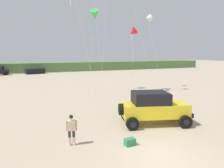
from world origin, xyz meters
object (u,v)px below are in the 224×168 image
Objects in this scene: kite_purple_stunt at (148,18)px; jeep at (154,107)px; kite_yellow_diamond at (133,32)px; kite_black_sled at (95,15)px; person_watching at (71,128)px; distant_sedan at (35,71)px; cooler_box at (130,142)px.

jeep is at bearing -119.81° from kite_purple_stunt.
kite_black_sled is (-3.55, 3.25, 2.26)m from kite_yellow_diamond.
kite_black_sled is at bearing 87.75° from jeep.
jeep is 6.05m from person_watching.
jeep is at bearing -98.21° from distant_sedan.
cooler_box is 0.07× the size of kite_yellow_diamond.
person_watching is 0.40× the size of distant_sedan.
kite_black_sled is at bearing -93.56° from distant_sedan.
kite_black_sled is (-5.46, 3.46, 0.60)m from kite_purple_stunt.
distant_sedan is 0.41× the size of kite_black_sled.
kite_purple_stunt is at bearing -32.33° from kite_black_sled.
distant_sedan is at bearing 106.79° from kite_yellow_diamond.
distant_sedan is at bearing 101.73° from kite_black_sled.
cooler_box is at bearing -102.65° from distant_sedan.
person_watching is (-5.92, -1.20, -0.26)m from jeep.
kite_black_sled reaches higher than kite_yellow_diamond.
kite_yellow_diamond is (7.20, 13.12, 7.05)m from cooler_box.
kite_purple_stunt is at bearing -6.23° from kite_yellow_diamond.
distant_sedan is (-2.01, 43.67, 0.41)m from cooler_box.
kite_black_sled reaches higher than kite_purple_stunt.
jeep reaches higher than person_watching.
kite_purple_stunt reaches higher than jeep.
person_watching is at bearing 151.14° from cooler_box.
kite_black_sled is at bearing 66.85° from person_watching.
person_watching is 2.98× the size of cooler_box.
kite_yellow_diamond reaches higher than jeep.
kite_yellow_diamond is at bearing -88.50° from distant_sedan.
distant_sedan is 29.26m from kite_black_sled.
cooler_box is (-3.11, -2.43, -1.01)m from jeep.
kite_purple_stunt is at bearing 49.60° from cooler_box.
cooler_box is (2.82, -1.23, -0.75)m from person_watching.
kite_black_sled reaches higher than distant_sedan.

